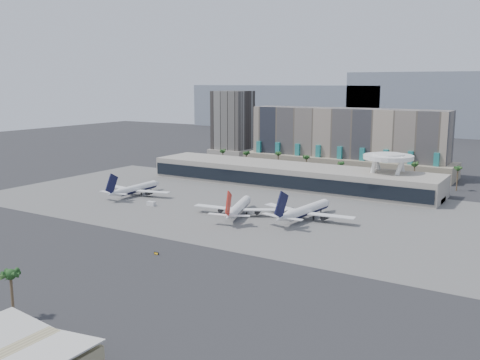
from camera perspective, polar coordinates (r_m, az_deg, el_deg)
The scene contains 16 objects.
ground at distance 218.42m, azimuth -7.78°, elevation -5.32°, with size 900.00×900.00×0.00m, color #232326.
apron_pad at distance 261.84m, azimuth -0.14°, elevation -2.58°, with size 260.00×130.00×0.06m, color #5B5B59.
mountain_ridge at distance 641.62m, azimuth 22.16°, elevation 7.05°, with size 680.00×60.00×70.00m.
hotel at distance 361.11m, azimuth 11.25°, elevation 3.52°, with size 140.00×30.00×42.00m.
office_tower at distance 429.97m, azimuth -0.77°, elevation 5.61°, with size 30.00×30.00×52.00m.
terminal at distance 307.67m, azimuth 5.23°, elevation 0.57°, with size 170.00×32.50×14.50m.
saucer_structure at distance 291.93m, azimuth 15.53°, elevation 2.07°, with size 26.00×26.00×21.89m.
palm_row at distance 335.84m, azimuth 8.98°, elevation 2.00°, with size 157.80×2.80×13.10m.
hangar_right at distance 124.29m, azimuth -22.77°, elevation -17.17°, with size 30.55×20.60×6.89m.
airliner_left at distance 286.37m, azimuth -11.08°, elevation -0.91°, with size 40.48×41.66×14.38m.
airliner_centre at distance 238.50m, azimuth -0.13°, elevation -2.94°, with size 40.85×42.27×15.11m.
airliner_right at distance 233.80m, azimuth 7.00°, elevation -3.24°, with size 44.37×45.88×15.85m.
service_vehicle_a at distance 261.59m, azimuth -9.44°, elevation -2.50°, with size 4.27×2.09×2.09m, color silver.
service_vehicle_b at distance 242.85m, azimuth 0.99°, elevation -3.40°, with size 3.54×2.02×1.82m, color white.
taxiway_sign at distance 188.74m, azimuth -8.91°, elevation -7.74°, with size 2.00×0.35×0.91m.
near_palm_b at distance 147.77m, azimuth -23.25°, elevation -9.77°, with size 6.00×6.00×12.84m.
Camera 1 is at (134.05, -162.11, 58.80)m, focal length 40.00 mm.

